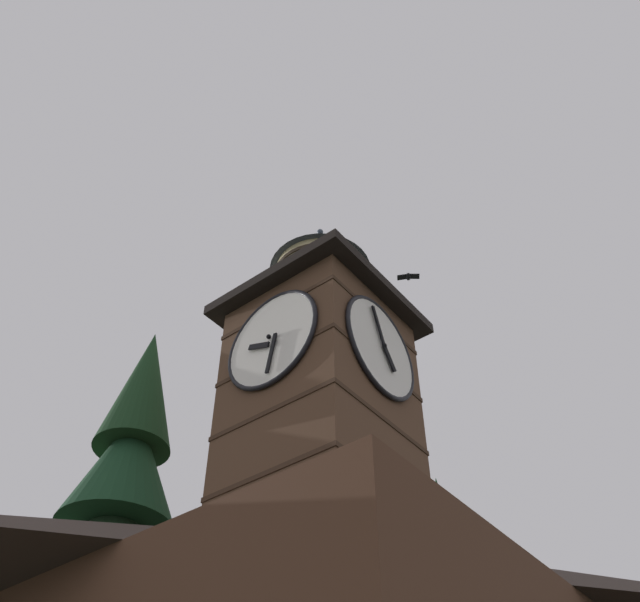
{
  "coord_description": "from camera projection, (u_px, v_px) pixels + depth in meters",
  "views": [
    {
      "loc": [
        11.1,
        5.85,
        2.29
      ],
      "look_at": [
        1.32,
        -1.88,
        14.23
      ],
      "focal_mm": 40.52,
      "sensor_mm": 36.0,
      "label": 1
    }
  ],
  "objects": [
    {
      "name": "flying_bird_high",
      "position": [
        408.0,
        277.0,
        22.3
      ],
      "size": [
        0.54,
        0.69,
        0.16
      ],
      "color": "black"
    },
    {
      "name": "clock_tower",
      "position": [
        320.0,
        374.0,
        15.54
      ],
      "size": [
        3.78,
        3.78,
        8.52
      ],
      "color": "brown",
      "rests_on": "building_main"
    }
  ]
}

